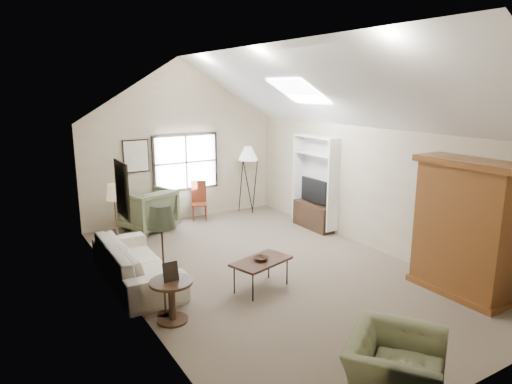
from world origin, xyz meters
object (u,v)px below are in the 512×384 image
armchair_near (395,370)px  coffee_table (261,275)px  armchair_far (148,210)px  side_chair (199,201)px  armoire (464,228)px  side_table (172,301)px  sofa (136,262)px

armchair_near → coffee_table: armchair_near is taller
armchair_far → side_chair: size_ratio=1.11×
armchair_near → armchair_far: size_ratio=1.02×
armoire → coffee_table: (-2.69, 1.79, -0.85)m
side_table → sofa: bearing=91.1°
coffee_table → side_chair: 4.40m
side_table → side_chair: bearing=61.4°
armoire → side_chair: (-1.86, 6.10, -0.62)m
sofa → side_chair: side_chair is taller
armchair_near → side_table: bearing=82.7°
armoire → coffee_table: bearing=146.5°
side_chair → armchair_far: bearing=-149.2°
coffee_table → armoire: bearing=-33.5°
armoire → side_chair: 6.41m
sofa → side_chair: bearing=-39.7°
armchair_far → side_chair: armchair_far is taller
sofa → armchair_far: 2.98m
coffee_table → side_chair: side_chair is taller
sofa → coffee_table: 2.16m
armoire → side_chair: size_ratio=2.27×
sofa → armchair_near: size_ratio=2.24×
sofa → side_chair: 3.89m
side_table → armchair_far: bearing=76.1°
sofa → armchair_near: (1.45, -4.44, -0.00)m
sofa → coffee_table: bearing=-128.1°
side_table → side_chair: (2.48, 4.56, 0.18)m
armchair_far → side_table: armchair_far is taller
armchair_far → side_table: bearing=57.6°
sofa → side_chair: size_ratio=2.55×
armchair_far → side_chair: 1.42m
side_table → side_chair: 5.20m
coffee_table → side_table: 1.67m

